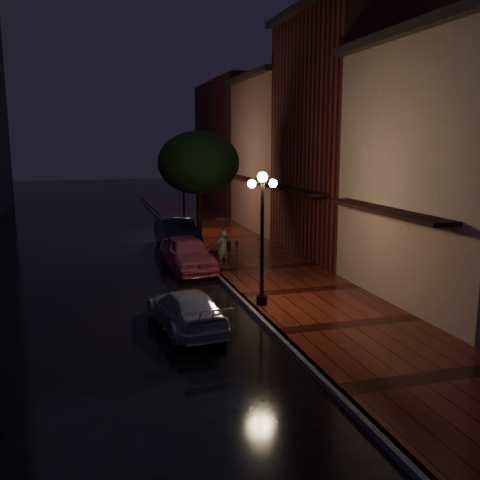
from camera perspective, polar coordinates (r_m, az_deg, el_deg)
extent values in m
plane|color=black|center=(22.15, -2.65, -3.66)|extent=(120.00, 120.00, 0.00)
cube|color=#46170C|center=(22.74, 2.88, -3.09)|extent=(4.50, 60.00, 0.15)
cube|color=#595451|center=(22.13, -2.65, -3.47)|extent=(0.25, 60.00, 0.15)
cube|color=gray|center=(19.15, 22.77, 6.23)|extent=(5.00, 8.00, 8.50)
cube|color=#511914|center=(25.85, 11.68, 10.46)|extent=(5.00, 8.00, 11.00)
cube|color=#8C5951|center=(33.16, 5.12, 8.84)|extent=(5.00, 8.00, 9.00)
cube|color=#511914|center=(42.62, 0.20, 9.89)|extent=(5.00, 12.00, 10.00)
cylinder|color=black|center=(17.08, 2.36, -0.50)|extent=(0.12, 0.12, 4.00)
cylinder|color=black|center=(17.52, 2.32, -6.45)|extent=(0.36, 0.36, 0.30)
cube|color=black|center=(16.82, 2.41, 6.21)|extent=(0.70, 0.08, 0.08)
sphere|color=beige|center=(16.81, 2.42, 6.72)|extent=(0.32, 0.32, 0.32)
sphere|color=beige|center=(16.71, 1.27, 6.02)|extent=(0.26, 0.26, 0.26)
sphere|color=beige|center=(16.93, 3.54, 6.06)|extent=(0.26, 0.26, 0.26)
cylinder|color=black|center=(30.54, -6.01, 4.28)|extent=(0.12, 0.12, 4.00)
cylinder|color=black|center=(30.79, -5.94, 0.85)|extent=(0.36, 0.36, 0.30)
cube|color=black|center=(30.40, -6.08, 8.03)|extent=(0.70, 0.08, 0.08)
sphere|color=beige|center=(30.39, -6.08, 8.31)|extent=(0.32, 0.32, 0.32)
sphere|color=beige|center=(30.34, -6.73, 7.92)|extent=(0.26, 0.26, 0.26)
sphere|color=beige|center=(30.46, -5.42, 7.95)|extent=(0.26, 0.26, 0.26)
cylinder|color=black|center=(27.71, -4.38, 2.85)|extent=(0.28, 0.28, 3.20)
ellipsoid|color=black|center=(27.49, -4.45, 8.23)|extent=(4.16, 4.16, 3.20)
sphere|color=black|center=(28.26, -3.29, 7.08)|extent=(1.80, 1.80, 1.80)
sphere|color=black|center=(26.71, -5.40, 7.08)|extent=(1.80, 1.80, 1.80)
imported|color=#CA5372|center=(22.71, -5.62, -1.42)|extent=(2.10, 4.51, 1.49)
imported|color=black|center=(27.46, -6.72, 0.68)|extent=(1.81, 4.78, 1.55)
imported|color=#B6B7BF|center=(15.73, -5.75, -7.41)|extent=(2.08, 4.14, 1.15)
imported|color=silver|center=(23.08, -1.82, -0.80)|extent=(0.61, 0.48, 1.49)
imported|color=silver|center=(22.92, -1.84, 1.52)|extent=(0.87, 0.88, 0.80)
cylinder|color=black|center=(23.02, -1.83, 0.05)|extent=(0.02, 0.02, 1.19)
cube|color=black|center=(23.08, -1.20, -0.55)|extent=(0.12, 0.28, 0.30)
cylinder|color=black|center=(21.37, -0.34, -2.17)|extent=(0.06, 0.06, 1.15)
cube|color=black|center=(21.24, -0.34, -0.38)|extent=(0.14, 0.12, 0.23)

